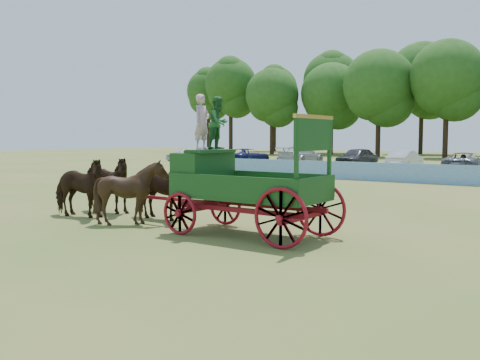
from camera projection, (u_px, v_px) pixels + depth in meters
ground at (139, 222)px, 15.71m from camera, size 160.00×160.00×0.00m
horse_lead_left at (78, 188)px, 16.54m from camera, size 2.34×1.38×1.85m
horse_lead_right at (106, 185)px, 17.43m from camera, size 2.27×1.18×1.85m
horse_wheel_left at (131, 192)px, 15.14m from camera, size 1.77×1.59×1.85m
horse_wheel_right at (159, 189)px, 16.03m from camera, size 2.26×1.17×1.85m
farm_dray at (227, 173)px, 13.81m from camera, size 6.00×2.00×3.58m
sponsor_banner at (357, 171)px, 30.81m from camera, size 26.00×0.08×1.05m
parked_cars at (340, 158)px, 44.47m from camera, size 35.26×7.27×1.64m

